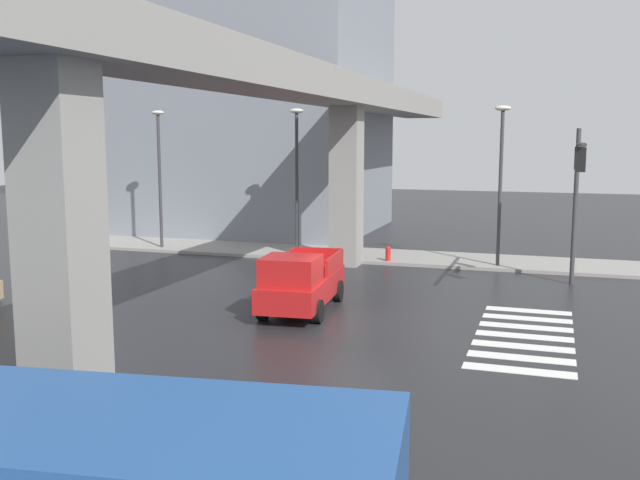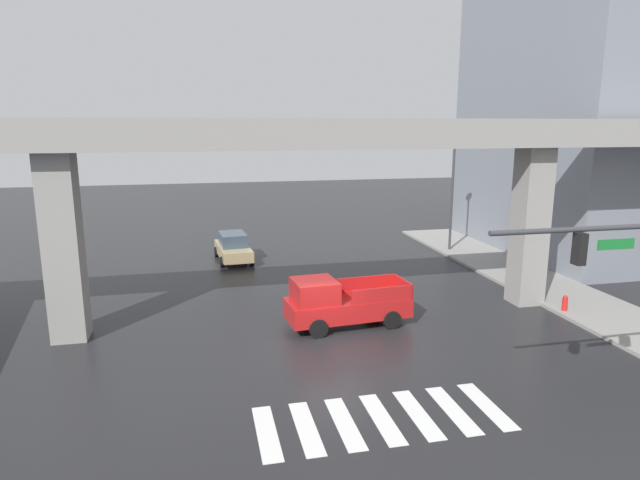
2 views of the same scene
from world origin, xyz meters
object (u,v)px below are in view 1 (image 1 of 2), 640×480
at_px(street_lamp_near_corner, 501,167).
at_px(fire_hydrant, 388,255).
at_px(street_lamp_mid_block, 297,165).
at_px(street_lamp_far_north, 159,163).
at_px(pickup_truck, 300,283).
at_px(traffic_signal_mast, 578,177).

bearing_deg(street_lamp_near_corner, fire_hydrant, 94.62).
xyz_separation_m(street_lamp_mid_block, fire_hydrant, (-0.40, -4.66, -4.13)).
xyz_separation_m(street_lamp_mid_block, street_lamp_far_north, (0.00, 7.57, 0.00)).
xyz_separation_m(pickup_truck, traffic_signal_mast, (6.12, -8.78, 3.40)).
height_order(pickup_truck, fire_hydrant, pickup_truck).
bearing_deg(street_lamp_mid_block, pickup_truck, -159.40).
xyz_separation_m(pickup_truck, street_lamp_mid_block, (10.45, 3.93, 3.57)).
relative_size(traffic_signal_mast, street_lamp_near_corner, 0.90).
bearing_deg(street_lamp_far_north, pickup_truck, -132.25).
relative_size(street_lamp_near_corner, fire_hydrant, 8.52).
height_order(street_lamp_mid_block, fire_hydrant, street_lamp_mid_block).
height_order(street_lamp_near_corner, fire_hydrant, street_lamp_near_corner).
bearing_deg(street_lamp_mid_block, street_lamp_far_north, 90.00).
distance_m(street_lamp_mid_block, street_lamp_far_north, 7.57).
bearing_deg(street_lamp_mid_block, street_lamp_near_corner, -90.00).
relative_size(traffic_signal_mast, fire_hydrant, 7.64).
distance_m(traffic_signal_mast, street_lamp_near_corner, 5.32).
bearing_deg(street_lamp_near_corner, traffic_signal_mast, -144.36).
height_order(traffic_signal_mast, street_lamp_mid_block, street_lamp_mid_block).
distance_m(pickup_truck, street_lamp_mid_block, 11.72).
relative_size(street_lamp_near_corner, street_lamp_mid_block, 1.00).
height_order(street_lamp_near_corner, street_lamp_mid_block, same).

